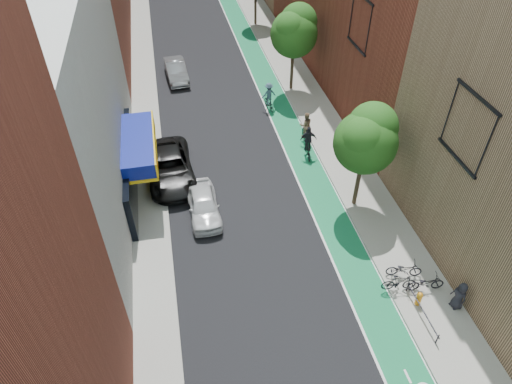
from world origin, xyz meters
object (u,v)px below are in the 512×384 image
parked_car_black (170,167)px  parked_car_silver (176,71)px  parked_car_white (203,205)px  cyclist_lane_near (305,130)px  fire_hydrant (419,298)px  cyclist_lane_far (269,97)px  pedestrian (459,296)px  cyclist_lane_mid (308,145)px

parked_car_black → parked_car_silver: bearing=81.6°
parked_car_white → cyclist_lane_near: cyclist_lane_near is taller
parked_car_white → fire_hydrant: size_ratio=5.24×
cyclist_lane_far → pedestrian: size_ratio=1.31×
parked_car_silver → fire_hydrant: (9.21, -24.96, -0.17)m
parked_car_black → pedestrian: bearing=-47.8°
parked_car_white → pedestrian: bearing=-40.2°
parked_car_black → cyclist_lane_mid: cyclist_lane_mid is taller
parked_car_silver → cyclist_lane_far: bearing=-48.1°
cyclist_lane_near → cyclist_lane_far: bearing=-69.3°
parked_car_black → fire_hydrant: parked_car_black is taller
pedestrian → fire_hydrant: 1.76m
cyclist_lane_mid → fire_hydrant: 12.46m
pedestrian → cyclist_lane_mid: bearing=-174.6°
cyclist_lane_near → pedestrian: 14.78m
cyclist_lane_near → pedestrian: cyclist_lane_near is taller
cyclist_lane_far → cyclist_lane_mid: bearing=89.4°
cyclist_lane_far → fire_hydrant: size_ratio=2.60×
parked_car_black → cyclist_lane_near: bearing=10.7°
parked_car_white → parked_car_silver: size_ratio=0.92×
pedestrian → fire_hydrant: bearing=-114.8°
parked_car_black → cyclist_lane_mid: bearing=0.7°
parked_car_white → cyclist_lane_mid: size_ratio=1.93×
cyclist_lane_mid → cyclist_lane_far: 6.49m
cyclist_lane_mid → pedestrian: size_ratio=1.37×
cyclist_lane_near → fire_hydrant: bearing=99.0°
cyclist_lane_mid → cyclist_lane_far: (-1.15, 6.39, 0.10)m
parked_car_black → parked_car_silver: parked_car_black is taller
parked_car_silver → cyclist_lane_far: cyclist_lane_far is taller
parked_car_silver → pedestrian: size_ratio=2.86×
fire_hydrant → pedestrian: bearing=-16.0°
pedestrian → cyclist_lane_near: bearing=-177.3°
fire_hydrant → cyclist_lane_far: bearing=98.3°
parked_car_white → cyclist_lane_near: size_ratio=1.92×
parked_car_silver → fire_hydrant: size_ratio=5.68×
parked_car_black → parked_car_silver: (1.34, 13.11, -0.08)m
cyclist_lane_mid → cyclist_lane_near: bearing=-91.3°
pedestrian → cyclist_lane_far: bearing=-175.9°
cyclist_lane_mid → cyclist_lane_far: size_ratio=1.05×
parked_car_black → fire_hydrant: (10.55, -11.85, -0.25)m
parked_car_black → cyclist_lane_mid: (8.95, 0.51, 0.00)m
parked_car_white → fire_hydrant: 12.13m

